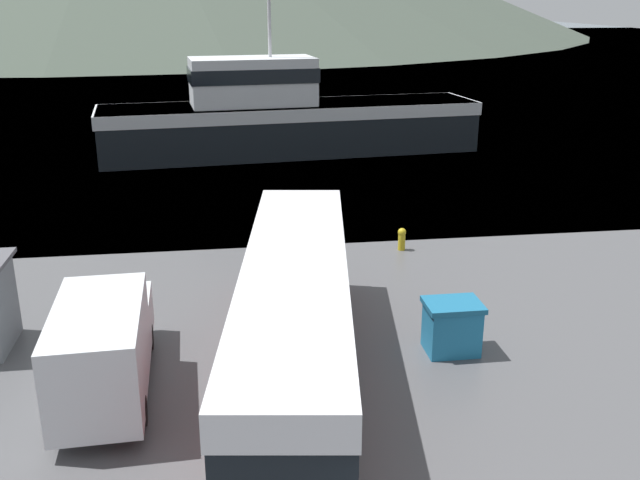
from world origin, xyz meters
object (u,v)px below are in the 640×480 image
(fishing_boat, at_px, (284,117))
(storage_bin, at_px, (452,327))
(tour_bus, at_px, (295,317))
(small_boat, at_px, (203,132))
(delivery_van, at_px, (104,344))

(fishing_boat, height_order, storage_bin, fishing_boat)
(fishing_boat, bearing_deg, tour_bus, -10.68)
(storage_bin, bearing_deg, small_boat, 102.62)
(tour_bus, height_order, delivery_van, tour_bus)
(tour_bus, bearing_deg, fishing_boat, 93.27)
(delivery_van, height_order, fishing_boat, fishing_boat)
(storage_bin, distance_m, small_boat, 32.84)
(tour_bus, xyz_separation_m, small_boat, (-2.79, 33.23, -1.42))
(tour_bus, height_order, fishing_boat, fishing_boat)
(small_boat, bearing_deg, tour_bus, 2.79)
(delivery_van, distance_m, storage_bin, 9.07)
(delivery_van, xyz_separation_m, storage_bin, (9.00, 0.93, -0.59))
(storage_bin, height_order, small_boat, storage_bin)
(tour_bus, xyz_separation_m, fishing_boat, (2.26, 27.68, 0.37))
(fishing_boat, height_order, small_boat, fishing_boat)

